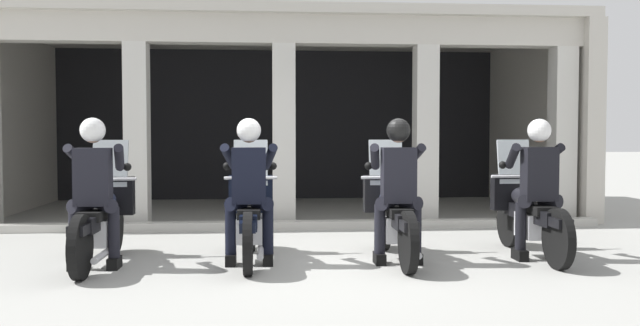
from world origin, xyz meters
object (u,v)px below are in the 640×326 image
motorcycle_center_left (250,215)px  motorcycle_far_right (528,212)px  police_officer_far_left (94,180)px  police_officer_center_right (398,178)px  police_officer_center_left (249,178)px  motorcycle_center_right (393,215)px  police_officer_far_right (538,177)px  motorcycle_far_left (101,218)px

motorcycle_center_left → motorcycle_far_right: size_ratio=1.00×
police_officer_far_left → motorcycle_far_right: 4.87m
motorcycle_far_right → motorcycle_center_left: bearing=177.4°
motorcycle_center_left → police_officer_center_right: size_ratio=1.29×
police_officer_center_left → police_officer_center_right: same height
police_officer_center_left → police_officer_center_right: (1.61, -0.07, 0.00)m
motorcycle_center_left → motorcycle_center_right: 1.61m
motorcycle_center_right → police_officer_center_right: bearing=-99.6°
police_officer_far_left → police_officer_far_right: 4.83m
motorcycle_center_right → police_officer_center_right: size_ratio=1.29×
motorcycle_center_right → motorcycle_far_right: bearing=-6.0°
police_officer_far_left → police_officer_far_right: bearing=1.8°
police_officer_far_left → police_officer_center_left: bearing=3.4°
police_officer_center_left → police_officer_center_right: bearing=-11.4°
motorcycle_far_right → police_officer_center_left: bearing=-177.6°
motorcycle_far_right → police_officer_far_right: police_officer_far_right is taller
motorcycle_center_right → motorcycle_far_left: bearing=171.0°
motorcycle_far_left → police_officer_center_right: police_officer_center_right is taller
police_officer_center_left → motorcycle_far_right: 3.27m
police_officer_far_left → police_officer_center_right: bearing=0.8°
police_officer_center_left → police_officer_far_right: 3.22m
motorcycle_far_left → police_officer_center_left: (1.61, -0.20, 0.44)m
police_officer_center_right → police_officer_far_right: bearing=-6.0°
motorcycle_far_right → motorcycle_center_right: bearing=-179.7°
police_officer_center_right → police_officer_far_right: (1.61, 0.09, 0.00)m
police_officer_center_right → motorcycle_far_right: (1.61, 0.38, -0.44)m
motorcycle_far_left → motorcycle_far_right: same height
motorcycle_center_right → police_officer_far_right: (1.61, -0.19, 0.44)m
motorcycle_center_right → motorcycle_center_left: bearing=168.3°
motorcycle_far_left → motorcycle_center_left: (1.61, 0.08, 0.00)m
motorcycle_far_left → motorcycle_center_right: same height
police_officer_center_right → motorcycle_far_left: bearing=165.9°
police_officer_center_right → motorcycle_far_right: bearing=3.8°
police_officer_center_left → motorcycle_center_right: police_officer_center_left is taller
police_officer_far_left → motorcycle_center_right: size_ratio=0.78×
police_officer_far_left → police_officer_center_left: same height
police_officer_center_left → motorcycle_far_right: police_officer_center_left is taller
motorcycle_center_right → police_officer_far_right: size_ratio=1.29×
motorcycle_center_left → police_officer_center_right: 1.70m
police_officer_far_right → motorcycle_center_left: bearing=172.4°
motorcycle_far_left → motorcycle_far_right: bearing=1.8°
motorcycle_center_left → motorcycle_far_right: (3.22, 0.03, 0.00)m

